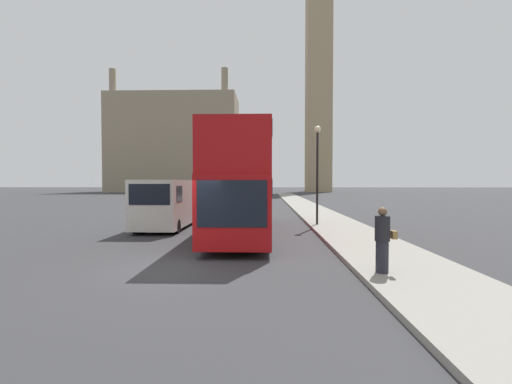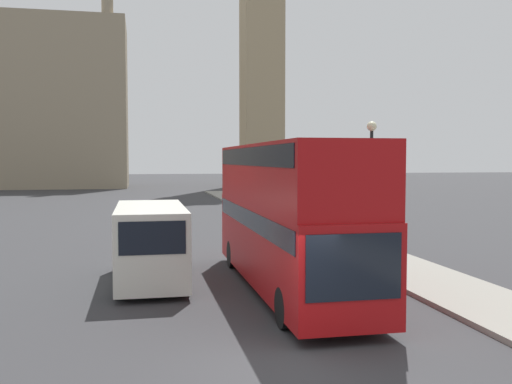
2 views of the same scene
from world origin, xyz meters
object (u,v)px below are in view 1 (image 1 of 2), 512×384
object	(u,v)px
white_van	(167,202)
street_lamp	(317,159)
red_double_decker_bus	(244,180)
clock_tower	(319,50)
pedestrian	(383,240)

from	to	relation	value
white_van	street_lamp	world-z (taller)	street_lamp
red_double_decker_bus	white_van	world-z (taller)	red_double_decker_bus
white_van	street_lamp	distance (m)	8.37
clock_tower	pedestrian	xyz separation A→B (m)	(-10.21, -77.49, -34.29)
white_van	red_double_decker_bus	bearing A→B (deg)	-22.90
white_van	pedestrian	xyz separation A→B (m)	(8.16, -9.21, -0.39)
clock_tower	pedestrian	distance (m)	85.35
red_double_decker_bus	street_lamp	world-z (taller)	street_lamp
clock_tower	red_double_decker_bus	bearing A→B (deg)	-101.47
white_van	pedestrian	size ratio (longest dim) A/B	3.48
red_double_decker_bus	white_van	distance (m)	4.66
red_double_decker_bus	street_lamp	bearing A→B (deg)	33.03
clock_tower	white_van	size ratio (longest dim) A/B	11.90
red_double_decker_bus	pedestrian	world-z (taller)	red_double_decker_bus
clock_tower	red_double_decker_bus	xyz separation A→B (m)	(-14.21, -70.04, -32.74)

